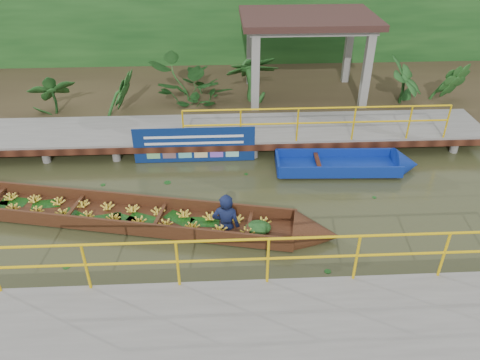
{
  "coord_description": "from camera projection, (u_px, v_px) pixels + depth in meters",
  "views": [
    {
      "loc": [
        -0.01,
        -9.25,
        6.84
      ],
      "look_at": [
        0.48,
        0.5,
        0.6
      ],
      "focal_mm": 35.0,
      "sensor_mm": 36.0,
      "label": 1
    }
  ],
  "objects": [
    {
      "name": "ground",
      "position": [
        222.0,
        212.0,
        11.47
      ],
      "size": [
        80.0,
        80.0,
        0.0
      ],
      "primitive_type": "plane",
      "color": "#31341A",
      "rests_on": "ground"
    },
    {
      "name": "moored_blue_boat",
      "position": [
        371.0,
        165.0,
        13.04
      ],
      "size": [
        4.0,
        1.21,
        0.94
      ],
      "rotation": [
        0.0,
        0.0,
        -0.04
      ],
      "color": "navy",
      "rests_on": "ground"
    },
    {
      "name": "tropical_plants",
      "position": [
        247.0,
        88.0,
        15.36
      ],
      "size": [
        14.09,
        1.09,
        1.36
      ],
      "color": "#123A14",
      "rests_on": "ground"
    },
    {
      "name": "far_dock",
      "position": [
        220.0,
        132.0,
        14.09
      ],
      "size": [
        16.0,
        2.06,
        1.66
      ],
      "color": "slate",
      "rests_on": "ground"
    },
    {
      "name": "pavilion",
      "position": [
        308.0,
        27.0,
        15.38
      ],
      "size": [
        4.4,
        3.0,
        3.0
      ],
      "color": "slate",
      "rests_on": "ground"
    },
    {
      "name": "land_strip",
      "position": [
        218.0,
        89.0,
        17.66
      ],
      "size": [
        30.0,
        8.0,
        0.45
      ],
      "primitive_type": "cube",
      "color": "#322619",
      "rests_on": "ground"
    },
    {
      "name": "blue_banner",
      "position": [
        194.0,
        145.0,
        13.22
      ],
      "size": [
        3.43,
        0.04,
        1.07
      ],
      "color": "navy",
      "rests_on": "ground"
    },
    {
      "name": "near_dock",
      "position": [
        285.0,
        345.0,
        7.81
      ],
      "size": [
        18.0,
        2.4,
        1.73
      ],
      "color": "slate",
      "rests_on": "ground"
    },
    {
      "name": "vendor_boat",
      "position": [
        130.0,
        213.0,
        11.04
      ],
      "size": [
        10.5,
        3.18,
        2.25
      ],
      "rotation": [
        0.0,
        0.0,
        -0.21
      ],
      "color": "#361D0E",
      "rests_on": "ground"
    },
    {
      "name": "foliage_backdrop",
      "position": [
        216.0,
        24.0,
        18.8
      ],
      "size": [
        30.0,
        0.8,
        4.0
      ],
      "primitive_type": "cube",
      "color": "#123A14",
      "rests_on": "ground"
    }
  ]
}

